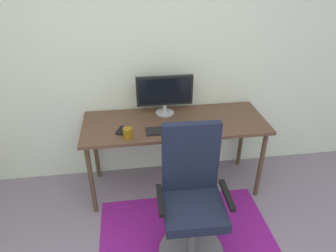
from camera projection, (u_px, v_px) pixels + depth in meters
The scene contains 9 objects.
wall_back at pixel (138, 54), 2.84m from camera, with size 6.00×0.10×2.60m, color white.
area_rug at pixel (188, 244), 2.53m from camera, with size 1.48×1.17×0.01m, color #821981.
desk at pixel (175, 128), 2.84m from camera, with size 1.70×0.64×0.76m.
monitor at pixel (165, 92), 2.85m from camera, with size 0.54×0.18×0.38m.
keyboard at pixel (171, 130), 2.65m from camera, with size 0.43×0.13×0.02m, color black.
computer_mouse at pixel (207, 128), 2.67m from camera, with size 0.06×0.10×0.03m, color black.
coffee_cup at pixel (128, 133), 2.53m from camera, with size 0.08×0.08×0.09m, color #875C0D.
cell_phone at pixel (121, 130), 2.66m from camera, with size 0.07×0.14×0.01m, color black.
office_chair at pixel (192, 207), 2.27m from camera, with size 0.53×0.52×1.11m.
Camera 1 is at (-0.11, -0.62, 2.11)m, focal length 32.27 mm.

